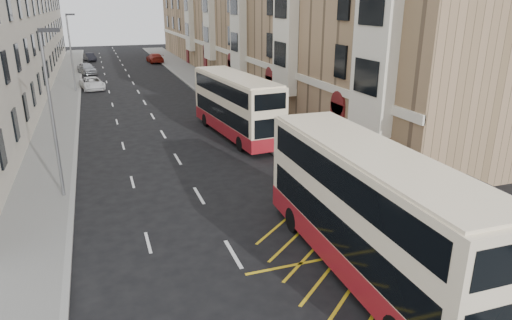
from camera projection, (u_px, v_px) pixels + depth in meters
name	position (u px, v px, depth m)	size (l,w,h in m)	color
ground	(270.00, 318.00, 14.06)	(200.00, 200.00, 0.00)	black
pavement_right	(235.00, 104.00, 43.29)	(4.00, 120.00, 0.15)	slate
pavement_left	(59.00, 117.00, 38.42)	(3.00, 120.00, 0.15)	slate
kerb_right	(215.00, 106.00, 42.66)	(0.25, 120.00, 0.15)	gray
kerb_left	(78.00, 116.00, 38.89)	(0.25, 120.00, 0.15)	gray
road_markings	(134.00, 84.00, 54.17)	(10.00, 110.00, 0.01)	silver
terrace_right	(251.00, 17.00, 56.73)	(10.75, 79.00, 15.25)	#A4825F
bus_shelter	(502.00, 220.00, 15.64)	(1.65, 4.25, 2.70)	black
guard_railing	(353.00, 195.00, 20.87)	(0.06, 6.56, 1.01)	red
street_lamp_near	(52.00, 106.00, 21.25)	(0.93, 0.18, 8.00)	slate
street_lamp_far	(71.00, 48.00, 47.98)	(0.93, 0.18, 8.00)	slate
double_decker_front	(368.00, 213.00, 15.72)	(2.84, 11.61, 4.61)	#FDEAC3
double_decker_rear	(236.00, 106.00, 32.59)	(3.54, 11.21, 4.40)	#FDEAC3
litter_bin	(465.00, 266.00, 15.55)	(0.62, 0.62, 1.03)	black
pedestrian_mid	(450.00, 210.00, 19.21)	(0.76, 0.59, 1.56)	black
pedestrian_far	(406.00, 208.00, 19.38)	(0.92, 0.38, 1.57)	black
white_van	(92.00, 83.00, 50.89)	(2.23, 4.83, 1.34)	white
car_silver	(87.00, 68.00, 61.68)	(1.80, 4.48, 1.53)	#9EA1A6
car_dark	(90.00, 57.00, 75.47)	(1.38, 3.96, 1.31)	black
car_red	(155.00, 58.00, 73.53)	(2.11, 5.19, 1.51)	maroon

